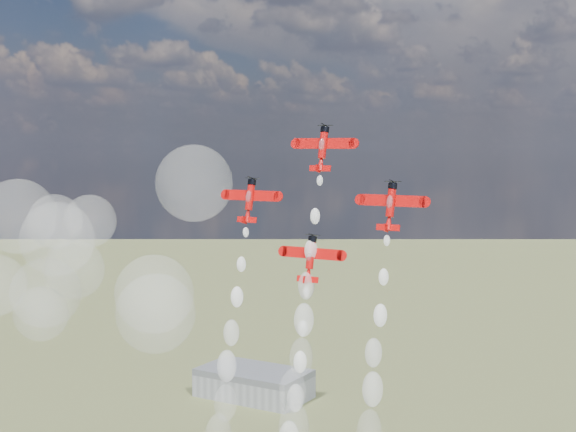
{
  "coord_description": "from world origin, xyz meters",
  "views": [
    {
      "loc": [
        77.49,
        -124.33,
        115.74
      ],
      "look_at": [
        3.18,
        1.91,
        102.97
      ],
      "focal_mm": 50.0,
      "sensor_mm": 36.0,
      "label": 1
    }
  ],
  "objects_px": {
    "plane_right": "(391,205)",
    "hangar": "(254,383)",
    "plane_lead": "(323,147)",
    "plane_slot": "(310,258)",
    "plane_left": "(250,199)"
  },
  "relations": [
    {
      "from": "hangar",
      "to": "plane_slot",
      "type": "relative_size",
      "value": 4.19
    },
    {
      "from": "hangar",
      "to": "plane_right",
      "type": "xyz_separation_m",
      "value": [
        143.53,
        -178.14,
        99.25
      ]
    },
    {
      "from": "hangar",
      "to": "plane_left",
      "type": "height_order",
      "value": "plane_left"
    },
    {
      "from": "plane_left",
      "to": "plane_lead",
      "type": "bearing_deg",
      "value": 9.0
    },
    {
      "from": "plane_left",
      "to": "plane_slot",
      "type": "distance_m",
      "value": 17.51
    },
    {
      "from": "plane_lead",
      "to": "plane_right",
      "type": "distance_m",
      "value": 17.51
    },
    {
      "from": "plane_left",
      "to": "plane_slot",
      "type": "bearing_deg",
      "value": -9.0
    },
    {
      "from": "hangar",
      "to": "plane_lead",
      "type": "height_order",
      "value": "plane_lead"
    },
    {
      "from": "plane_right",
      "to": "hangar",
      "type": "bearing_deg",
      "value": 128.86
    },
    {
      "from": "plane_right",
      "to": "plane_lead",
      "type": "bearing_deg",
      "value": 171.0
    },
    {
      "from": "hangar",
      "to": "plane_lead",
      "type": "relative_size",
      "value": 4.19
    },
    {
      "from": "plane_right",
      "to": "plane_slot",
      "type": "relative_size",
      "value": 1.0
    },
    {
      "from": "hangar",
      "to": "plane_right",
      "type": "height_order",
      "value": "plane_right"
    },
    {
      "from": "plane_lead",
      "to": "plane_slot",
      "type": "bearing_deg",
      "value": -90.0
    },
    {
      "from": "plane_left",
      "to": "plane_slot",
      "type": "xyz_separation_m",
      "value": [
        14.35,
        -2.27,
        -9.78
      ]
    }
  ]
}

